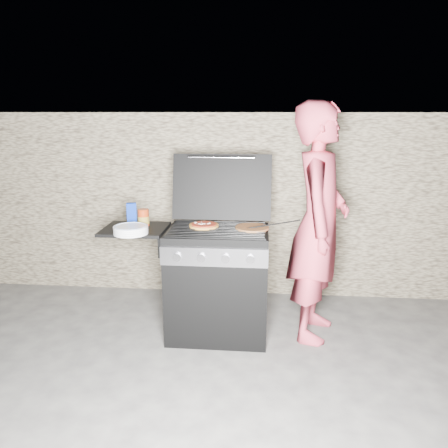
# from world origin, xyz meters

# --- Properties ---
(ground) EXTENTS (50.00, 50.00, 0.00)m
(ground) POSITION_xyz_m (0.00, 0.00, 0.00)
(ground) COLOR #3E3D3C
(stone_wall) EXTENTS (8.00, 0.35, 1.80)m
(stone_wall) POSITION_xyz_m (0.00, 1.05, 0.90)
(stone_wall) COLOR tan
(stone_wall) RESTS_ON ground
(gas_grill) EXTENTS (1.34, 0.79, 0.91)m
(gas_grill) POSITION_xyz_m (-0.25, 0.00, 0.46)
(gas_grill) COLOR black
(gas_grill) RESTS_ON ground
(pizza_topped) EXTENTS (0.28, 0.28, 0.03)m
(pizza_topped) POSITION_xyz_m (-0.12, 0.06, 0.92)
(pizza_topped) COLOR #DAB272
(pizza_topped) RESTS_ON gas_grill
(pizza_plain) EXTENTS (0.31, 0.31, 0.01)m
(pizza_plain) POSITION_xyz_m (0.27, 0.03, 0.92)
(pizza_plain) COLOR #C58149
(pizza_plain) RESTS_ON gas_grill
(sauce_jar) EXTENTS (0.12, 0.12, 0.14)m
(sauce_jar) POSITION_xyz_m (-0.62, 0.07, 0.97)
(sauce_jar) COLOR #982E0E
(sauce_jar) RESTS_ON gas_grill
(blue_carton) EXTENTS (0.09, 0.07, 0.17)m
(blue_carton) POSITION_xyz_m (-0.74, 0.15, 0.99)
(blue_carton) COLOR navy
(blue_carton) RESTS_ON gas_grill
(plate_stack) EXTENTS (0.31, 0.31, 0.06)m
(plate_stack) POSITION_xyz_m (-0.65, -0.18, 0.93)
(plate_stack) COLOR white
(plate_stack) RESTS_ON gas_grill
(person) EXTENTS (0.60, 0.78, 1.89)m
(person) POSITION_xyz_m (0.80, 0.10, 0.95)
(person) COLOR #C33D4F
(person) RESTS_ON ground
(tongs) EXTENTS (0.42, 0.03, 0.08)m
(tongs) POSITION_xyz_m (0.43, 0.00, 0.95)
(tongs) COLOR black
(tongs) RESTS_ON gas_grill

